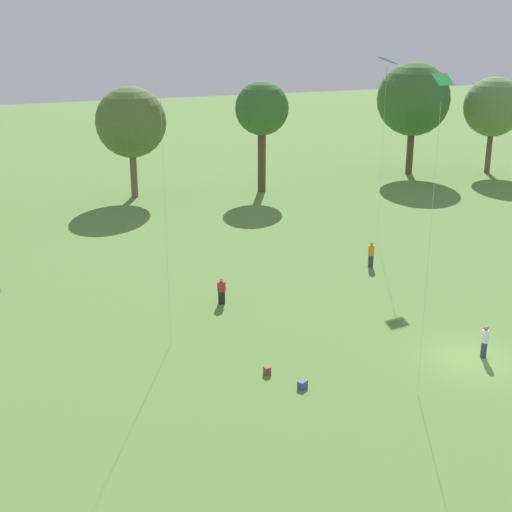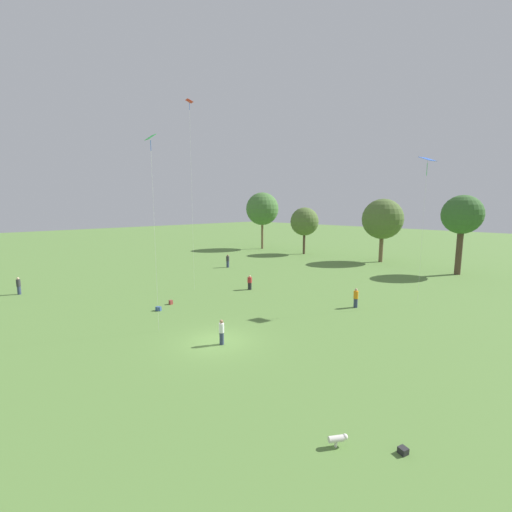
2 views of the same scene
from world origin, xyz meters
The scene contains 12 objects.
ground_plane centered at (0.00, 0.00, 0.00)m, with size 240.00×240.00×0.00m, color #5B843D.
tree_2 centered at (-7.36, 38.42, 6.75)m, with size 6.26×6.26×9.91m.
tree_3 centered at (4.23, 36.03, 7.61)m, with size 4.92×4.92×10.20m.
tree_4 centered at (21.60, 37.49, 7.66)m, with size 7.39×7.39×11.39m.
tree_5 centered at (29.55, 34.76, 6.84)m, with size 6.06×6.06×9.90m.
person_2 centered at (2.44, 13.42, 0.85)m, with size 0.47×0.47×1.71m.
person_4 centered at (0.54, -0.07, 0.84)m, with size 0.40×0.40×1.65m.
person_5 centered at (-8.76, 11.19, 0.75)m, with size 0.55×0.55×1.56m.
kite_2 centered at (5.91, 18.22, 12.41)m, with size 1.31×1.36×13.00m.
kite_3 centered at (-4.41, -1.82, 12.33)m, with size 0.69×0.59×13.52m.
picnic_bag_0 centered at (-9.76, 2.30, 0.19)m, with size 0.30×0.30×0.38m.
picnic_bag_2 centered at (-8.81, 0.56, 0.17)m, with size 0.52×0.47×0.35m.
Camera 1 is at (-21.39, -24.49, 15.48)m, focal length 50.00 mm.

